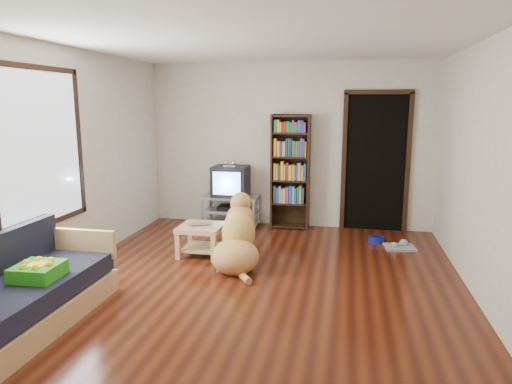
% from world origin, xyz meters
% --- Properties ---
extents(ground, '(5.00, 5.00, 0.00)m').
position_xyz_m(ground, '(0.00, 0.00, 0.00)').
color(ground, '#501F0D').
rests_on(ground, ground).
extents(ceiling, '(5.00, 5.00, 0.00)m').
position_xyz_m(ceiling, '(0.00, 0.00, 2.60)').
color(ceiling, white).
rests_on(ceiling, ground).
extents(wall_back, '(4.50, 0.00, 4.50)m').
position_xyz_m(wall_back, '(0.00, 2.50, 1.30)').
color(wall_back, beige).
rests_on(wall_back, ground).
extents(wall_front, '(4.50, 0.00, 4.50)m').
position_xyz_m(wall_front, '(0.00, -2.50, 1.30)').
color(wall_front, beige).
rests_on(wall_front, ground).
extents(wall_left, '(0.00, 5.00, 5.00)m').
position_xyz_m(wall_left, '(-2.25, 0.00, 1.30)').
color(wall_left, beige).
rests_on(wall_left, ground).
extents(wall_right, '(0.00, 5.00, 5.00)m').
position_xyz_m(wall_right, '(2.25, 0.00, 1.30)').
color(wall_right, beige).
rests_on(wall_right, ground).
extents(green_cushion, '(0.40, 0.40, 0.13)m').
position_xyz_m(green_cushion, '(-1.75, -1.33, 0.48)').
color(green_cushion, '#1E971B').
rests_on(green_cushion, sofa).
extents(laptop, '(0.35, 0.31, 0.02)m').
position_xyz_m(laptop, '(-0.91, 0.73, 0.41)').
color(laptop, silver).
rests_on(laptop, coffee_table).
extents(dog_bowl, '(0.22, 0.22, 0.08)m').
position_xyz_m(dog_bowl, '(1.37, 1.80, 0.04)').
color(dog_bowl, '#161998').
rests_on(dog_bowl, ground).
extents(grey_rag, '(0.44, 0.37, 0.03)m').
position_xyz_m(grey_rag, '(1.67, 1.55, 0.01)').
color(grey_rag, '#999999').
rests_on(grey_rag, ground).
extents(window, '(0.03, 1.46, 1.70)m').
position_xyz_m(window, '(-2.23, -0.50, 1.50)').
color(window, white).
rests_on(window, wall_left).
extents(doorway, '(1.03, 0.05, 2.19)m').
position_xyz_m(doorway, '(1.35, 2.48, 1.12)').
color(doorway, black).
rests_on(doorway, wall_back).
extents(tv_stand, '(0.90, 0.45, 0.50)m').
position_xyz_m(tv_stand, '(-0.90, 2.25, 0.27)').
color(tv_stand, '#99999E').
rests_on(tv_stand, ground).
extents(crt_tv, '(0.55, 0.52, 0.58)m').
position_xyz_m(crt_tv, '(-0.90, 2.27, 0.74)').
color(crt_tv, black).
rests_on(crt_tv, tv_stand).
extents(bookshelf, '(0.60, 0.30, 1.80)m').
position_xyz_m(bookshelf, '(0.05, 2.34, 1.00)').
color(bookshelf, black).
rests_on(bookshelf, ground).
extents(sofa, '(0.80, 1.80, 0.80)m').
position_xyz_m(sofa, '(-1.87, -1.38, 0.26)').
color(sofa, tan).
rests_on(sofa, ground).
extents(coffee_table, '(0.55, 0.55, 0.40)m').
position_xyz_m(coffee_table, '(-0.91, 0.76, 0.28)').
color(coffee_table, tan).
rests_on(coffee_table, ground).
extents(dog, '(0.60, 1.09, 0.91)m').
position_xyz_m(dog, '(-0.34, 0.43, 0.33)').
color(dog, tan).
rests_on(dog, ground).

